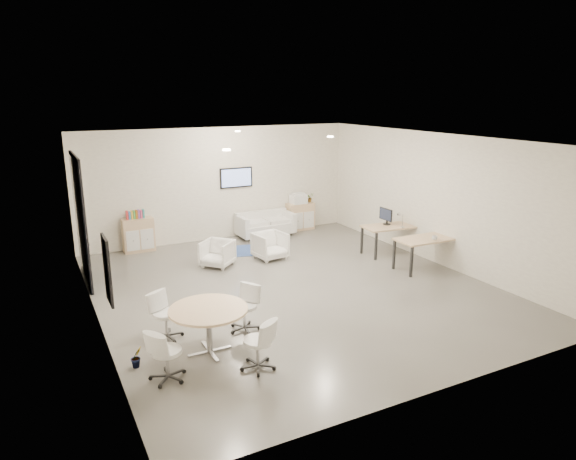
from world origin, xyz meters
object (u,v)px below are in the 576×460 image
(loveseat, at_px, (265,225))
(armchair_right, at_px, (270,244))
(desk_rear, at_px, (390,228))
(armchair_left, at_px, (217,252))
(sideboard_left, at_px, (138,235))
(round_table, at_px, (208,313))
(sideboard_right, at_px, (300,216))
(desk_front, at_px, (426,241))

(loveseat, bearing_deg, armchair_right, -112.76)
(armchair_right, relative_size, desk_rear, 0.50)
(loveseat, distance_m, armchair_left, 2.93)
(sideboard_left, bearing_deg, round_table, -91.19)
(sideboard_left, distance_m, desk_rear, 6.69)
(sideboard_right, bearing_deg, round_table, -129.16)
(armchair_right, xyz_separation_m, round_table, (-2.99, -4.01, 0.32))
(armchair_left, bearing_deg, armchair_right, 44.99)
(desk_front, bearing_deg, round_table, -163.39)
(armchair_right, bearing_deg, sideboard_right, 39.01)
(desk_rear, bearing_deg, desk_front, -84.74)
(loveseat, distance_m, armchair_right, 2.15)
(desk_rear, relative_size, desk_front, 1.01)
(sideboard_right, bearing_deg, desk_rear, -73.82)
(sideboard_right, xyz_separation_m, loveseat, (-1.29, -0.19, -0.08))
(desk_rear, xyz_separation_m, round_table, (-5.99, -2.98, 0.02))
(armchair_right, xyz_separation_m, desk_rear, (3.00, -1.03, 0.30))
(desk_front, bearing_deg, armchair_right, 142.72)
(loveseat, distance_m, desk_front, 4.95)
(desk_rear, bearing_deg, round_table, -147.58)
(loveseat, distance_m, desk_rear, 3.78)
(sideboard_right, height_order, armchair_left, sideboard_right)
(armchair_right, bearing_deg, round_table, -134.46)
(desk_front, bearing_deg, armchair_left, 152.33)
(sideboard_left, distance_m, armchair_right, 3.60)
(loveseat, bearing_deg, armchair_left, -139.79)
(round_table, bearing_deg, armchair_left, 68.71)
(loveseat, relative_size, armchair_left, 2.34)
(sideboard_left, distance_m, desk_front, 7.44)
(round_table, bearing_deg, loveseat, 58.01)
(sideboard_left, bearing_deg, armchair_left, -55.81)
(armchair_left, xyz_separation_m, desk_front, (4.39, -2.46, 0.33))
(sideboard_left, xyz_separation_m, desk_front, (5.84, -4.60, 0.24))
(sideboard_right, distance_m, desk_rear, 3.37)
(sideboard_left, bearing_deg, sideboard_right, 0.05)
(loveseat, height_order, desk_rear, desk_rear)
(armchair_left, distance_m, round_table, 4.37)
(sideboard_right, height_order, armchair_right, sideboard_right)
(sideboard_left, height_order, desk_front, sideboard_left)
(armchair_left, distance_m, armchair_right, 1.41)
(armchair_right, bearing_deg, sideboard_left, 134.74)
(sideboard_right, height_order, desk_rear, sideboard_right)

